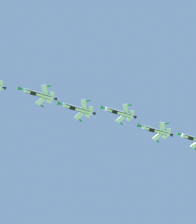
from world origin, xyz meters
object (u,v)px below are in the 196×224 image
at_px(fighter_jet_right_outer, 155,130).
at_px(fighter_jet_right_wing, 77,108).
at_px(fighter_jet_left_outer, 119,112).
at_px(fighter_jet_left_wing, 38,94).
at_px(fighter_jet_trail_slot, 194,138).

bearing_deg(fighter_jet_right_outer, fighter_jet_right_wing, 90.85).
bearing_deg(fighter_jet_left_outer, fighter_jet_right_outer, -86.29).
xyz_separation_m(fighter_jet_left_wing, fighter_jet_left_outer, (32.73, 8.78, 0.59)).
height_order(fighter_jet_left_wing, fighter_jet_trail_slot, fighter_jet_left_wing).
height_order(fighter_jet_left_wing, fighter_jet_right_outer, fighter_jet_left_wing).
bearing_deg(fighter_jet_right_outer, fighter_jet_left_outer, 93.71).
bearing_deg(fighter_jet_left_outer, fighter_jet_left_wing, 86.83).
bearing_deg(fighter_jet_right_wing, fighter_jet_left_outer, -91.87).
xyz_separation_m(fighter_jet_left_wing, fighter_jet_right_wing, (15.62, 3.77, -3.79)).
xyz_separation_m(fighter_jet_left_outer, fighter_jet_right_outer, (15.75, 6.33, -3.47)).
relative_size(fighter_jet_left_wing, fighter_jet_right_outer, 1.00).
xyz_separation_m(fighter_jet_left_wing, fighter_jet_right_outer, (48.48, 15.11, -2.88)).
relative_size(fighter_jet_right_wing, fighter_jet_right_outer, 1.00).
distance_m(fighter_jet_right_wing, fighter_jet_trail_slot, 52.75).
distance_m(fighter_jet_left_wing, fighter_jet_left_outer, 33.89).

